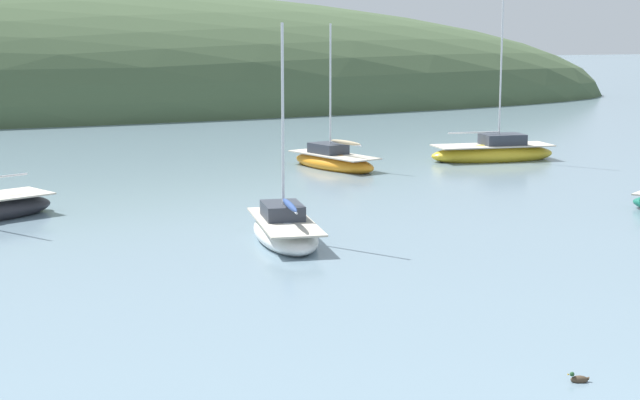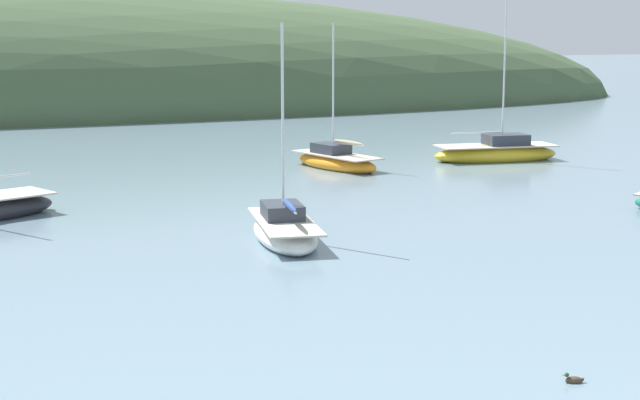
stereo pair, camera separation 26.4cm
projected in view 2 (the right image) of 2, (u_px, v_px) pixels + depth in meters
The scene contains 4 objects.
sailboat_orange_cutter at pixel (336, 161), 48.33m from camera, with size 3.52×5.93×7.11m.
sailboat_red_portside at pixel (497, 153), 51.08m from camera, with size 6.80×2.83×9.45m.
sailboat_white_near at pixel (285, 230), 31.93m from camera, with size 2.56×5.68×7.09m.
duck_trailing at pixel (574, 380), 19.21m from camera, with size 0.42×0.28×0.24m.
Camera 2 is at (-10.45, -10.23, 6.76)m, focal length 56.09 mm.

